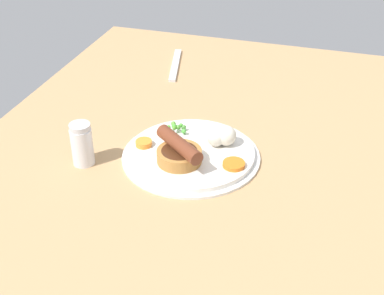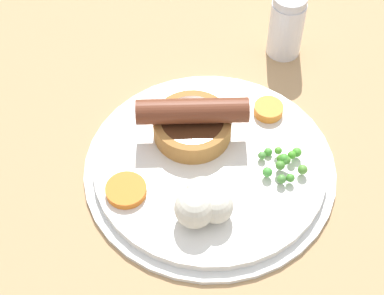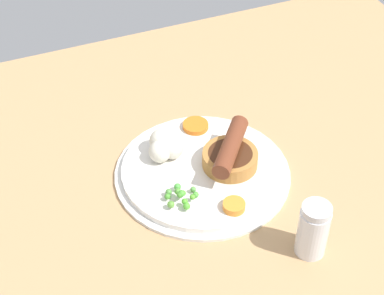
# 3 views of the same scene
# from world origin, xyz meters

# --- Properties ---
(dining_table) EXTENTS (1.10, 0.80, 0.03)m
(dining_table) POSITION_xyz_m (0.00, 0.00, 0.01)
(dining_table) COLOR tan
(dining_table) RESTS_ON ground
(dinner_plate) EXTENTS (0.25, 0.25, 0.01)m
(dinner_plate) POSITION_xyz_m (0.03, 0.01, 0.04)
(dinner_plate) COLOR silver
(dinner_plate) RESTS_ON dining_table
(sausage_pudding) EXTENTS (0.09, 0.10, 0.05)m
(sausage_pudding) POSITION_xyz_m (0.07, 0.00, 0.06)
(sausage_pudding) COLOR #AD7538
(sausage_pudding) RESTS_ON dinner_plate
(pea_pile) EXTENTS (0.05, 0.05, 0.02)m
(pea_pile) POSITION_xyz_m (-0.02, -0.04, 0.05)
(pea_pile) COLOR #569B44
(pea_pile) RESTS_ON dinner_plate
(cauliflower_floret) EXTENTS (0.05, 0.05, 0.04)m
(cauliflower_floret) POSITION_xyz_m (-0.01, 0.05, 0.06)
(cauliflower_floret) COLOR beige
(cauliflower_floret) RESTS_ON dinner_plate
(carrot_slice_0) EXTENTS (0.05, 0.05, 0.01)m
(carrot_slice_0) POSITION_xyz_m (0.05, 0.09, 0.05)
(carrot_slice_0) COLOR orange
(carrot_slice_0) RESTS_ON dinner_plate
(carrot_slice_1) EXTENTS (0.03, 0.03, 0.01)m
(carrot_slice_1) POSITION_xyz_m (0.04, -0.08, 0.05)
(carrot_slice_1) COLOR orange
(carrot_slice_1) RESTS_ON dinner_plate
(salt_shaker) EXTENTS (0.04, 0.04, 0.08)m
(salt_shaker) POSITION_xyz_m (0.10, -0.17, 0.07)
(salt_shaker) COLOR silver
(salt_shaker) RESTS_ON dining_table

